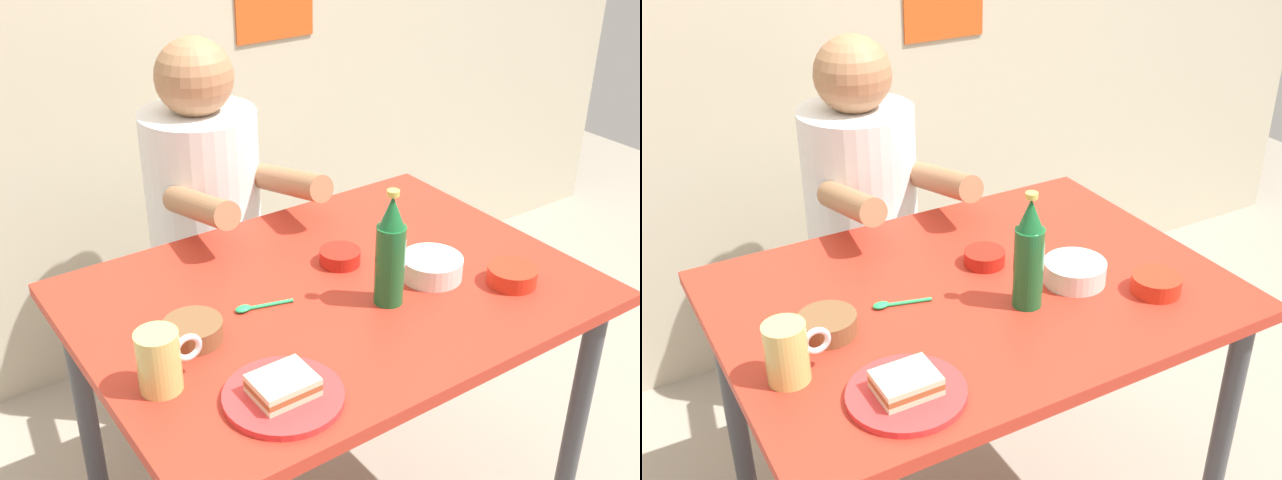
{
  "view_description": "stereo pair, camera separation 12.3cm",
  "coord_description": "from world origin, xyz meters",
  "views": [
    {
      "loc": [
        -0.85,
        -1.19,
        1.65
      ],
      "look_at": [
        0.0,
        0.05,
        0.84
      ],
      "focal_mm": 43.64,
      "sensor_mm": 36.0,
      "label": 1
    },
    {
      "loc": [
        -0.74,
        -1.25,
        1.65
      ],
      "look_at": [
        0.0,
        0.05,
        0.84
      ],
      "focal_mm": 43.64,
      "sensor_mm": 36.0,
      "label": 2
    }
  ],
  "objects": [
    {
      "name": "beer_bottle",
      "position": [
        0.07,
        -0.11,
        0.86
      ],
      "size": [
        0.06,
        0.06,
        0.26
      ],
      "color": "#19602D",
      "rests_on": "dining_table"
    },
    {
      "name": "sauce_bowl_chili",
      "position": [
        0.34,
        -0.21,
        0.76
      ],
      "size": [
        0.11,
        0.11,
        0.04
      ],
      "color": "red",
      "rests_on": "dining_table"
    },
    {
      "name": "dining_table",
      "position": [
        0.0,
        0.0,
        0.65
      ],
      "size": [
        1.1,
        0.8,
        0.74
      ],
      "color": "#B72D1E",
      "rests_on": "ground"
    },
    {
      "name": "plate_orange",
      "position": [
        -0.29,
        -0.26,
        0.75
      ],
      "size": [
        0.22,
        0.22,
        0.01
      ],
      "primitive_type": "cylinder",
      "color": "red",
      "rests_on": "dining_table"
    },
    {
      "name": "sambal_bowl_red",
      "position": [
        0.08,
        0.08,
        0.76
      ],
      "size": [
        0.1,
        0.1,
        0.03
      ],
      "color": "#B21E14",
      "rests_on": "dining_table"
    },
    {
      "name": "rice_bowl_white",
      "position": [
        0.21,
        -0.08,
        0.77
      ],
      "size": [
        0.14,
        0.14,
        0.05
      ],
      "color": "silver",
      "rests_on": "dining_table"
    },
    {
      "name": "spoon",
      "position": [
        -0.19,
        0.03,
        0.75
      ],
      "size": [
        0.13,
        0.04,
        0.01
      ],
      "color": "#26A559",
      "rests_on": "dining_table"
    },
    {
      "name": "condiment_bowl_brown",
      "position": [
        -0.34,
        0.0,
        0.76
      ],
      "size": [
        0.12,
        0.12,
        0.04
      ],
      "color": "brown",
      "rests_on": "dining_table"
    },
    {
      "name": "beer_mug",
      "position": [
        -0.45,
        -0.1,
        0.8
      ],
      "size": [
        0.13,
        0.08,
        0.12
      ],
      "color": "#D1BC66",
      "rests_on": "dining_table"
    },
    {
      "name": "person_seated",
      "position": [
        0.0,
        0.62,
        0.77
      ],
      "size": [
        0.33,
        0.56,
        0.72
      ],
      "color": "white",
      "rests_on": "stool"
    },
    {
      "name": "stool",
      "position": [
        0.0,
        0.63,
        0.35
      ],
      "size": [
        0.34,
        0.34,
        0.45
      ],
      "color": "#4C4C51",
      "rests_on": "ground"
    },
    {
      "name": "sandwich",
      "position": [
        -0.29,
        -0.26,
        0.77
      ],
      "size": [
        0.11,
        0.09,
        0.04
      ],
      "color": "beige",
      "rests_on": "plate_orange"
    }
  ]
}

